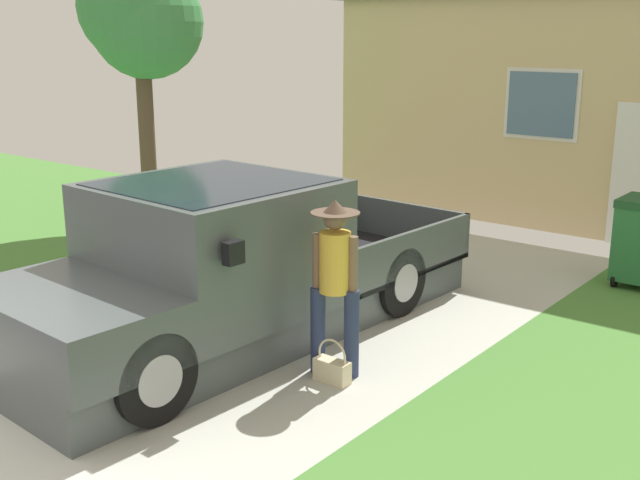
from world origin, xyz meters
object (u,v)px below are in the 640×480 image
pickup_truck (222,271)px  handbag (332,369)px  front_yard_tree (141,16)px  person_with_hat (335,276)px

pickup_truck → handbag: bearing=179.7°
handbag → front_yard_tree: front_yard_tree is taller
person_with_hat → handbag: 0.86m
person_with_hat → front_yard_tree: (-6.20, 2.97, 2.43)m
handbag → person_with_hat: bearing=120.4°
pickup_truck → front_yard_tree: 6.25m
person_with_hat → pickup_truck: bearing=-17.7°
person_with_hat → front_yard_tree: bearing=-46.1°
front_yard_tree → person_with_hat: bearing=-25.6°
pickup_truck → front_yard_tree: (-4.79, 3.04, 2.64)m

